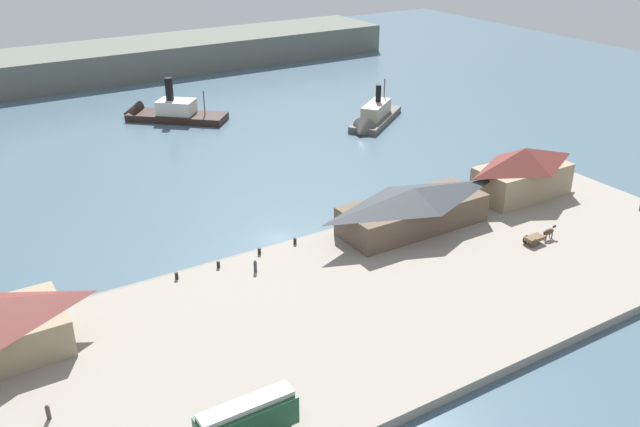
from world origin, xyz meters
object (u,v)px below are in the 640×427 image
(ferry_shed_east_terminal, at_px, (523,172))
(horse_cart, at_px, (540,236))
(pedestrian_walking_west, at_px, (48,412))
(ferry_approaching_west, at_px, (164,113))
(ferry_shed_central_terminal, at_px, (413,208))
(street_tram, at_px, (247,419))
(pedestrian_near_east_shed, at_px, (255,266))
(mooring_post_center_east, at_px, (295,241))
(mooring_post_west, at_px, (177,276))
(mooring_post_east, at_px, (218,264))
(pedestrian_walking_east, at_px, (268,394))
(mooring_post_center_west, at_px, (259,251))
(ferry_outer_harbor, at_px, (372,119))

(ferry_shed_east_terminal, bearing_deg, horse_cart, -127.51)
(pedestrian_walking_west, distance_m, ferry_approaching_west, 96.96)
(ferry_shed_central_terminal, distance_m, ferry_shed_east_terminal, 22.13)
(pedestrian_walking_west, bearing_deg, street_tram, -40.22)
(pedestrian_near_east_shed, distance_m, mooring_post_center_east, 9.10)
(pedestrian_near_east_shed, distance_m, mooring_post_west, 9.95)
(mooring_post_east, bearing_deg, mooring_post_center_east, 2.52)
(ferry_shed_central_terminal, xyz_separation_m, ferry_shed_east_terminal, (22.11, 0.03, 0.94))
(pedestrian_near_east_shed, relative_size, ferry_approaching_west, 0.08)
(horse_cart, bearing_deg, pedestrian_walking_east, -168.81)
(pedestrian_near_east_shed, relative_size, mooring_post_east, 1.92)
(mooring_post_east, height_order, mooring_post_center_west, same)
(horse_cart, height_order, mooring_post_center_east, horse_cart)
(pedestrian_walking_east, height_order, ferry_outer_harbor, ferry_outer_harbor)
(pedestrian_near_east_shed, xyz_separation_m, mooring_post_east, (-3.60, 3.49, -0.34))
(mooring_post_center_east, height_order, mooring_post_east, same)
(horse_cart, relative_size, ferry_approaching_west, 0.26)
(street_tram, xyz_separation_m, pedestrian_walking_east, (3.97, 3.66, -1.68))
(street_tram, xyz_separation_m, mooring_post_east, (10.53, 29.97, -2.04))
(mooring_post_east, height_order, ferry_approaching_west, ferry_approaching_west)
(ferry_outer_harbor, bearing_deg, pedestrian_near_east_shed, -138.47)
(ferry_approaching_west, bearing_deg, ferry_outer_harbor, -37.08)
(ferry_shed_central_terminal, relative_size, mooring_post_west, 24.75)
(street_tram, height_order, pedestrian_walking_east, street_tram)
(pedestrian_walking_west, height_order, mooring_post_center_west, pedestrian_walking_west)
(ferry_shed_east_terminal, distance_m, pedestrian_walking_east, 61.83)
(pedestrian_near_east_shed, bearing_deg, ferry_shed_east_terminal, -0.51)
(pedestrian_walking_west, distance_m, pedestrian_walking_east, 20.25)
(pedestrian_near_east_shed, bearing_deg, ferry_outer_harbor, 41.53)
(mooring_post_center_east, height_order, mooring_post_west, same)
(mooring_post_east, xyz_separation_m, ferry_approaching_west, (17.79, 69.25, -0.16))
(pedestrian_walking_east, xyz_separation_m, mooring_post_east, (6.57, 26.31, -0.36))
(ferry_shed_east_terminal, xyz_separation_m, pedestrian_near_east_shed, (-47.36, 0.42, -3.29))
(mooring_post_east, xyz_separation_m, mooring_post_west, (-5.67, 0.08, 0.00))
(mooring_post_east, distance_m, mooring_post_west, 5.67)
(street_tram, bearing_deg, ferry_outer_harbor, 47.74)
(pedestrian_near_east_shed, height_order, ferry_outer_harbor, ferry_outer_harbor)
(ferry_approaching_west, bearing_deg, ferry_shed_east_terminal, -65.61)
(pedestrian_walking_east, relative_size, mooring_post_center_east, 1.97)
(horse_cart, bearing_deg, ferry_shed_east_terminal, 52.49)
(ferry_outer_harbor, bearing_deg, horse_cart, -102.97)
(mooring_post_west, bearing_deg, pedestrian_near_east_shed, -21.06)
(ferry_shed_central_terminal, relative_size, pedestrian_walking_west, 13.05)
(mooring_post_east, height_order, ferry_outer_harbor, ferry_outer_harbor)
(mooring_post_center_east, relative_size, mooring_post_west, 1.00)
(mooring_post_center_west, bearing_deg, mooring_post_east, -175.79)
(pedestrian_walking_east, bearing_deg, pedestrian_near_east_shed, 65.98)
(ferry_shed_east_terminal, height_order, mooring_post_west, ferry_shed_east_terminal)
(ferry_shed_central_terminal, xyz_separation_m, mooring_post_center_west, (-22.66, 4.40, -2.69))
(ferry_shed_central_terminal, distance_m, pedestrian_walking_west, 55.60)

